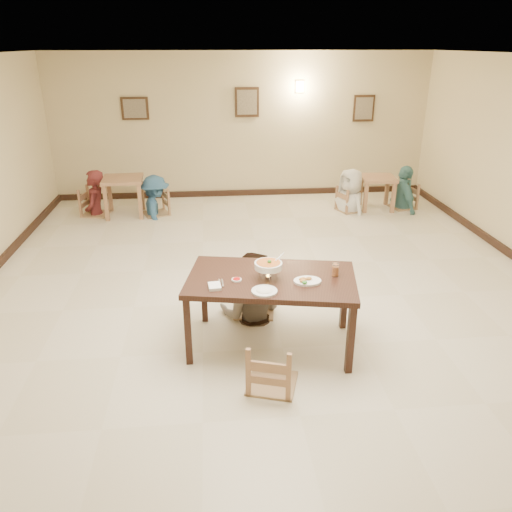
{
  "coord_description": "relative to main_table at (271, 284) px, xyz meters",
  "views": [
    {
      "loc": [
        -0.75,
        -5.77,
        3.14
      ],
      "look_at": [
        -0.25,
        -0.57,
        0.9
      ],
      "focal_mm": 35.0,
      "sensor_mm": 36.0,
      "label": 1
    }
  ],
  "objects": [
    {
      "name": "floor",
      "position": [
        0.12,
        1.02,
        -0.75
      ],
      "size": [
        10.0,
        10.0,
        0.0
      ],
      "primitive_type": "plane",
      "color": "beige",
      "rests_on": "ground"
    },
    {
      "name": "ceiling",
      "position": [
        0.12,
        1.02,
        2.25
      ],
      "size": [
        10.0,
        10.0,
        0.0
      ],
      "primitive_type": "plane",
      "color": "white",
      "rests_on": "wall_back"
    },
    {
      "name": "wall_back",
      "position": [
        0.12,
        6.02,
        0.75
      ],
      "size": [
        10.0,
        0.0,
        10.0
      ],
      "primitive_type": "plane",
      "rotation": [
        1.57,
        0.0,
        0.0
      ],
      "color": "beige",
      "rests_on": "floor"
    },
    {
      "name": "baseboard_back",
      "position": [
        0.12,
        5.99,
        -0.69
      ],
      "size": [
        8.0,
        0.06,
        0.12
      ],
      "primitive_type": "cube",
      "color": "black",
      "rests_on": "floor"
    },
    {
      "name": "picture_a",
      "position": [
        -2.08,
        5.97,
        1.15
      ],
      "size": [
        0.55,
        0.04,
        0.45
      ],
      "color": "#342114",
      "rests_on": "wall_back"
    },
    {
      "name": "picture_b",
      "position": [
        0.22,
        5.97,
        1.25
      ],
      "size": [
        0.5,
        0.04,
        0.6
      ],
      "color": "#342114",
      "rests_on": "wall_back"
    },
    {
      "name": "picture_c",
      "position": [
        2.72,
        5.97,
        1.1
      ],
      "size": [
        0.45,
        0.04,
        0.55
      ],
      "color": "#342114",
      "rests_on": "wall_back"
    },
    {
      "name": "wall_sconce",
      "position": [
        1.32,
        5.98,
        1.55
      ],
      "size": [
        0.16,
        0.05,
        0.22
      ],
      "primitive_type": "cube",
      "color": "#FFD88C",
      "rests_on": "wall_back"
    },
    {
      "name": "main_table",
      "position": [
        0.0,
        0.0,
        0.0
      ],
      "size": [
        1.94,
        1.32,
        0.84
      ],
      "rotation": [
        0.0,
        0.0,
        -0.19
      ],
      "color": "#341C13",
      "rests_on": "floor"
    },
    {
      "name": "chair_far",
      "position": [
        -0.11,
        0.76,
        -0.24
      ],
      "size": [
        0.49,
        0.49,
        1.04
      ],
      "rotation": [
        0.0,
        0.0,
        -0.15
      ],
      "color": "tan",
      "rests_on": "floor"
    },
    {
      "name": "chair_near",
      "position": [
        -0.08,
        -0.73,
        -0.26
      ],
      "size": [
        0.47,
        0.47,
        1.0
      ],
      "rotation": [
        0.0,
        0.0,
        2.84
      ],
      "color": "tan",
      "rests_on": "floor"
    },
    {
      "name": "main_diner",
      "position": [
        -0.16,
        0.68,
        0.09
      ],
      "size": [
        0.94,
        0.8,
        1.68
      ],
      "primitive_type": "imported",
      "rotation": [
        0.0,
        0.0,
        2.91
      ],
      "color": "gray",
      "rests_on": "floor"
    },
    {
      "name": "curry_warmer",
      "position": [
        -0.04,
        -0.04,
        0.24
      ],
      "size": [
        0.33,
        0.29,
        0.26
      ],
      "color": "silver",
      "rests_on": "main_table"
    },
    {
      "name": "rice_plate_far",
      "position": [
        -0.0,
        0.3,
        0.1
      ],
      "size": [
        0.29,
        0.29,
        0.06
      ],
      "color": "white",
      "rests_on": "main_table"
    },
    {
      "name": "rice_plate_near",
      "position": [
        -0.11,
        -0.33,
        0.1
      ],
      "size": [
        0.26,
        0.26,
        0.06
      ],
      "color": "white",
      "rests_on": "main_table"
    },
    {
      "name": "fried_plate",
      "position": [
        0.36,
        -0.16,
        0.1
      ],
      "size": [
        0.29,
        0.29,
        0.06
      ],
      "color": "white",
      "rests_on": "main_table"
    },
    {
      "name": "chili_dish",
      "position": [
        -0.38,
        -0.04,
        0.09
      ],
      "size": [
        0.11,
        0.11,
        0.02
      ],
      "color": "white",
      "rests_on": "main_table"
    },
    {
      "name": "napkin_cutlery",
      "position": [
        -0.6,
        -0.18,
        0.1
      ],
      "size": [
        0.16,
        0.26,
        0.03
      ],
      "color": "white",
      "rests_on": "main_table"
    },
    {
      "name": "drink_glass",
      "position": [
        0.68,
        -0.03,
        0.15
      ],
      "size": [
        0.07,
        0.07,
        0.14
      ],
      "color": "white",
      "rests_on": "main_table"
    },
    {
      "name": "bg_table_left",
      "position": [
        -2.28,
        4.84,
        -0.14
      ],
      "size": [
        0.79,
        0.79,
        0.75
      ],
      "rotation": [
        0.0,
        0.0,
        0.06
      ],
      "color": "#A67856",
      "rests_on": "floor"
    },
    {
      "name": "bg_table_right",
      "position": [
        2.76,
        4.76,
        -0.22
      ],
      "size": [
        0.74,
        0.74,
        0.67
      ],
      "rotation": [
        0.0,
        0.0,
        -0.11
      ],
      "color": "#A67856",
      "rests_on": "floor"
    },
    {
      "name": "bg_chair_ll",
      "position": [
        -2.87,
        4.92,
        -0.24
      ],
      "size": [
        0.48,
        0.48,
        1.03
      ],
      "rotation": [
        0.0,
        0.0,
        1.37
      ],
      "color": "tan",
      "rests_on": "floor"
    },
    {
      "name": "bg_chair_lr",
      "position": [
        -1.69,
        4.83,
        -0.26
      ],
      "size": [
        0.47,
        0.47,
        0.99
      ],
      "rotation": [
        0.0,
        0.0,
        -1.21
      ],
      "color": "tan",
      "rests_on": "floor"
    },
    {
      "name": "bg_chair_rl",
      "position": [
        2.19,
        4.69,
        -0.29
      ],
      "size": [
        0.43,
        0.43,
        0.92
      ],
      "rotation": [
        0.0,
        0.0,
        1.94
      ],
      "color": "tan",
      "rests_on": "floor"
    },
    {
      "name": "bg_chair_rr",
      "position": [
        3.33,
        4.77,
        -0.27
      ],
      "size": [
        0.46,
        0.46,
        0.97
      ],
      "rotation": [
        0.0,
        0.0,
        -1.37
      ],
      "color": "tan",
      "rests_on": "floor"
    },
    {
      "name": "bg_diner_a",
      "position": [
        -2.87,
        4.92,
        0.13
      ],
      "size": [
        0.45,
        0.66,
        1.77
      ],
      "primitive_type": "imported",
      "rotation": [
        0.0,
        0.0,
        4.68
      ],
      "color": "#5B1F21",
      "rests_on": "floor"
    },
    {
      "name": "bg_diner_b",
      "position": [
        -1.69,
        4.83,
        0.02
      ],
      "size": [
        0.76,
        1.1,
        1.56
      ],
      "primitive_type": "imported",
      "rotation": [
        0.0,
        0.0,
        1.77
      ],
      "color": "#38638A",
      "rests_on": "floor"
    },
    {
      "name": "bg_diner_c",
      "position": [
        2.19,
        4.69,
        0.1
      ],
      "size": [
        0.83,
        0.98,
        1.71
      ],
      "primitive_type": "imported",
      "rotation": [
        0.0,
        0.0,
        5.12
      ],
      "color": "silver",
      "rests_on": "floor"
    },
    {
      "name": "bg_diner_d",
      "position": [
        3.33,
        4.77,
        0.12
      ],
      "size": [
        0.5,
        1.05,
        1.75
      ],
      "primitive_type": "imported",
      "rotation": [
        0.0,
        0.0,
        1.65
      ],
      "color": "teal",
      "rests_on": "floor"
    }
  ]
}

